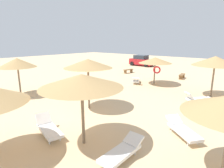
{
  "coord_description": "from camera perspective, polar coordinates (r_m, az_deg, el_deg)",
  "views": [
    {
      "loc": [
        7.71,
        -6.1,
        4.04
      ],
      "look_at": [
        0.0,
        3.0,
        1.2
      ],
      "focal_mm": 29.27,
      "sensor_mm": 36.0,
      "label": 1
    }
  ],
  "objects": [
    {
      "name": "parasol_1",
      "position": [
        17.45,
        13.35,
        7.16
      ],
      "size": [
        3.05,
        3.05,
        2.54
      ],
      "color": "#75604C",
      "rests_on": "ground"
    },
    {
      "name": "lounger_3",
      "position": [
        8.64,
        -19.21,
        -12.87
      ],
      "size": [
        1.95,
        1.04,
        0.8
      ],
      "color": "white",
      "rests_on": "ground"
    },
    {
      "name": "parasol_6",
      "position": [
        15.11,
        -27.51,
        5.91
      ],
      "size": [
        2.7,
        2.7,
        2.81
      ],
      "color": "#75604C",
      "rests_on": "ground"
    },
    {
      "name": "bench_1",
      "position": [
        23.37,
        5.13,
        4.25
      ],
      "size": [
        0.61,
        1.54,
        0.49
      ],
      "color": "brown",
      "rests_on": "ground"
    },
    {
      "name": "bench_0",
      "position": [
        21.23,
        21.0,
        2.48
      ],
      "size": [
        0.61,
        1.54,
        0.49
      ],
      "color": "brown",
      "rests_on": "ground"
    },
    {
      "name": "lounger_0",
      "position": [
        8.67,
        21.06,
        -13.05
      ],
      "size": [
        1.92,
        1.65,
        0.64
      ],
      "color": "white",
      "rests_on": "ground"
    },
    {
      "name": "parasol_7",
      "position": [
        10.74,
        -7.54,
        6.32
      ],
      "size": [
        2.87,
        2.87,
        3.01
      ],
      "color": "#75604C",
      "rests_on": "ground"
    },
    {
      "name": "parasol_5",
      "position": [
        14.8,
        29.55,
        6.28
      ],
      "size": [
        3.12,
        3.12,
        2.99
      ],
      "color": "#75604C",
      "rests_on": "ground"
    },
    {
      "name": "ground_plane",
      "position": [
        10.63,
        -10.65,
        -9.19
      ],
      "size": [
        80.0,
        80.0,
        0.0
      ],
      "primitive_type": "plane",
      "color": "#DBBA8C"
    },
    {
      "name": "parasol_4",
      "position": [
        6.9,
        -9.51,
        0.93
      ],
      "size": [
        3.16,
        3.16,
        2.84
      ],
      "color": "#75604C",
      "rests_on": "ground"
    },
    {
      "name": "lounger_1",
      "position": [
        17.79,
        7.51,
        1.21
      ],
      "size": [
        1.51,
        1.95,
        0.73
      ],
      "color": "white",
      "rests_on": "ground"
    },
    {
      "name": "parked_car",
      "position": [
        30.5,
        9.25,
        7.18
      ],
      "size": [
        4.06,
        2.09,
        1.72
      ],
      "color": "#B21E23",
      "rests_on": "ground"
    },
    {
      "name": "lounger_4",
      "position": [
        6.78,
        3.37,
        -20.07
      ],
      "size": [
        0.65,
        1.92,
        0.61
      ],
      "color": "white",
      "rests_on": "ground"
    },
    {
      "name": "lounger_5",
      "position": [
        13.3,
        25.34,
        -4.16
      ],
      "size": [
        1.7,
        1.82,
        0.79
      ],
      "color": "white",
      "rests_on": "ground"
    }
  ]
}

